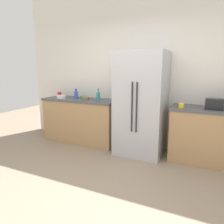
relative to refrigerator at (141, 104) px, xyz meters
name	(u,v)px	position (x,y,z in m)	size (l,w,h in m)	color
ground_plane	(92,196)	(-0.11, -1.58, -0.92)	(10.64, 10.64, 0.00)	gray
kitchen_back_panel	(143,68)	(-0.11, 0.43, 0.63)	(5.32, 0.10, 3.09)	silver
counter_left	(81,120)	(-1.33, 0.08, -0.46)	(1.61, 0.60, 0.92)	tan
counter_right	(214,136)	(1.23, 0.08, -0.46)	(1.40, 0.60, 0.92)	tan
refrigerator	(141,104)	(0.00, 0.00, 0.00)	(0.84, 0.74, 1.84)	#B2B5BA
toaster	(214,104)	(1.18, 0.01, 0.08)	(0.26, 0.16, 0.17)	black
bottle_a	(98,96)	(-0.90, 0.06, 0.08)	(0.07, 0.07, 0.23)	teal
bottle_b	(76,95)	(-1.43, 0.07, 0.08)	(0.08, 0.08, 0.21)	blue
cup_a	(60,94)	(-1.95, 0.17, 0.05)	(0.09, 0.09, 0.11)	red
cup_b	(181,106)	(0.70, -0.07, 0.04)	(0.09, 0.09, 0.08)	yellow
bowl_a	(86,98)	(-1.16, 0.01, 0.03)	(0.14, 0.14, 0.06)	brown
bowl_b	(84,97)	(-1.31, 0.16, 0.03)	(0.15, 0.15, 0.06)	green
bowl_c	(61,97)	(-1.76, -0.02, 0.03)	(0.19, 0.19, 0.06)	white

